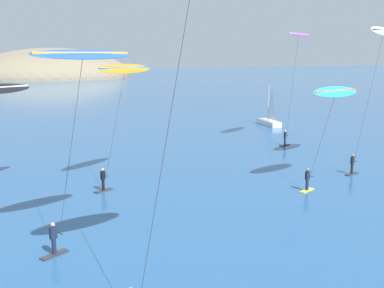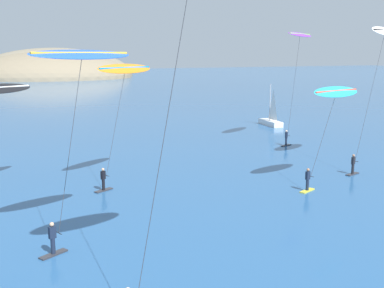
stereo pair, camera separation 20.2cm
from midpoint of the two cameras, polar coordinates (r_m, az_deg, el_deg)
name	(u,v)px [view 2 (the right image)]	position (r m, az deg, el deg)	size (l,w,h in m)	color
headland_island	(14,79)	(204.88, -20.30, 7.27)	(114.52, 53.16, 24.53)	#84755B
sailboat_near	(270,121)	(68.05, 9.26, 2.77)	(2.01, 5.96, 5.70)	white
kitesurfer_white	(382,43)	(44.65, 21.73, 11.01)	(7.50, 3.36, 12.19)	#2D2D33
kitesurfer_purple	(299,43)	(54.62, 12.68, 11.65)	(6.00, 4.01, 12.22)	#2D2D33
kitesurfer_cyan	(334,100)	(37.11, 16.62, 5.06)	(6.37, 2.30, 7.51)	yellow
kitesurfer_orange	(124,78)	(36.34, -7.96, 7.74)	(5.94, 4.03, 9.16)	#2D2D33
kitesurfer_blue	(80,70)	(24.37, -12.95, 8.59)	(5.72, 2.96, 10.11)	#2D2D33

